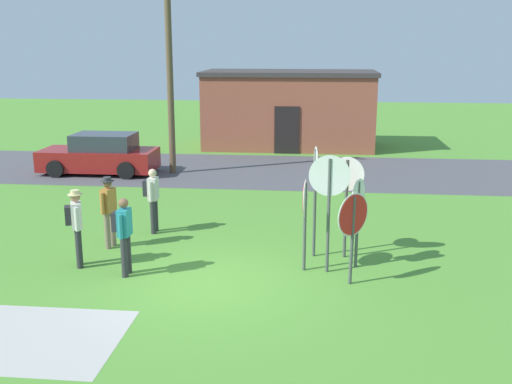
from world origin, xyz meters
name	(u,v)px	position (x,y,z in m)	size (l,w,h in m)	color
ground_plane	(204,286)	(0.00, 0.00, 0.00)	(80.00, 80.00, 0.00)	#518E33
street_asphalt	(259,170)	(0.00, 11.49, 0.00)	(60.00, 6.40, 0.01)	#4C4C51
concrete_path	(26,338)	(-2.56, -2.51, 0.00)	(3.20, 2.40, 0.01)	#ADAAA3
building_background	(289,109)	(0.85, 17.20, 1.78)	(7.98, 4.04, 3.54)	brown
utility_pole	(170,73)	(-3.22, 10.73, 3.75)	(1.80, 0.24, 7.15)	brown
parked_car_on_street	(100,155)	(-5.93, 10.40, 0.69)	(4.30, 2.02, 1.51)	maroon
stop_sign_low_front	(347,189)	(2.90, 2.04, 1.61)	(0.76, 0.20, 2.35)	#474C4C
stop_sign_rear_right	(305,209)	(1.99, 1.10, 1.38)	(0.09, 0.81, 2.02)	#474C4C
stop_sign_leaning_right	(329,192)	(2.49, 1.06, 1.78)	(0.87, 0.07, 2.56)	#474C4C
stop_sign_rear_left	(358,207)	(3.12, 1.43, 1.36)	(0.33, 0.73, 2.00)	#474C4C
stop_sign_far_back	(353,223)	(2.97, 0.41, 1.31)	(0.64, 0.68, 1.93)	#474C4C
stop_sign_tallest	(315,185)	(2.20, 2.03, 1.70)	(0.10, 0.62, 2.57)	#474C4C
person_near_signs	(153,196)	(-1.98, 3.41, 0.98)	(0.35, 0.57, 1.69)	#2D2D33
person_on_left	(76,223)	(-2.97, 0.82, 1.01)	(0.44, 0.53, 1.74)	#2D2D33
person_holding_notes	(124,231)	(-1.77, 0.43, 0.98)	(0.36, 0.57, 1.69)	#2D2D33
person_with_sunhat	(109,208)	(-2.70, 2.15, 0.98)	(0.32, 0.55, 1.74)	#7A6B56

